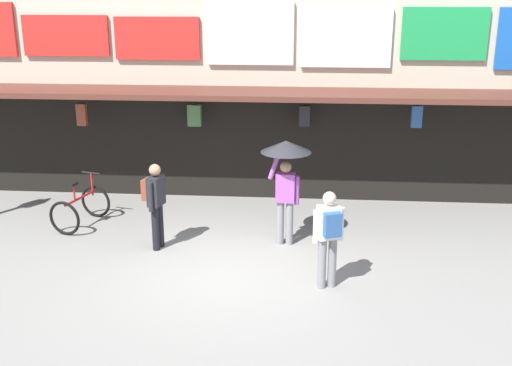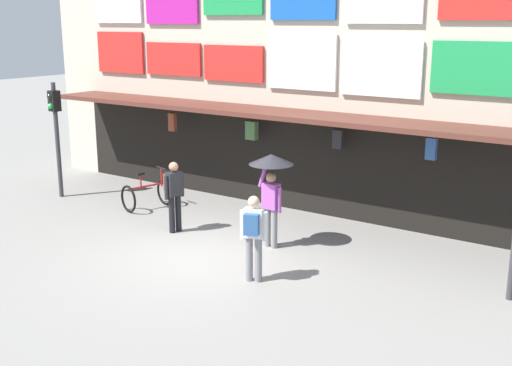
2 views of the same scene
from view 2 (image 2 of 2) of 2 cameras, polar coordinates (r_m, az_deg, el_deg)
ground_plane at (r=13.74m, az=-4.63°, el=-6.35°), size 80.00×80.00×0.00m
shopfront at (r=16.66m, az=5.20°, el=11.25°), size 18.00×2.60×8.00m
traffic_light_near at (r=18.46m, az=-17.41°, el=5.26°), size 0.31×0.34×3.20m
bicycle_parked at (r=17.08m, az=-9.68°, el=-0.98°), size 1.00×1.31×1.05m
pedestrian_with_umbrella at (r=13.66m, az=1.36°, el=0.79°), size 0.96×0.96×2.08m
pedestrian_in_yellow at (r=12.01m, az=-0.23°, el=-4.41°), size 0.50×0.44×1.68m
pedestrian_in_black at (r=14.97m, az=-7.33°, el=-0.73°), size 0.42×0.52×1.68m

